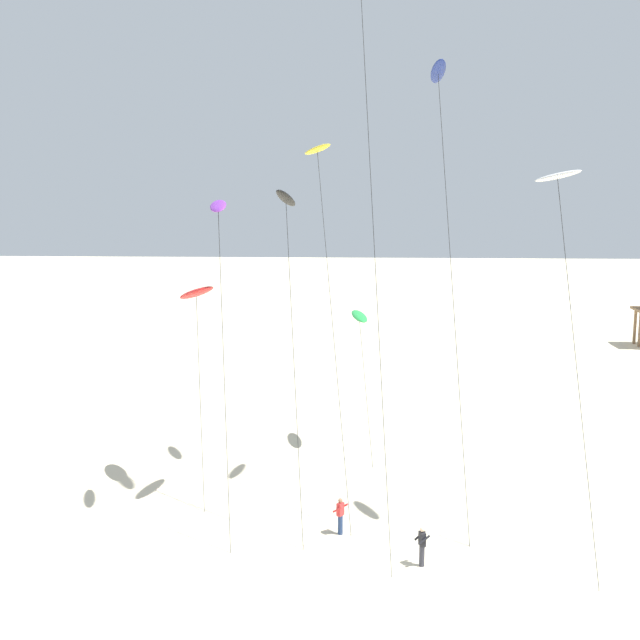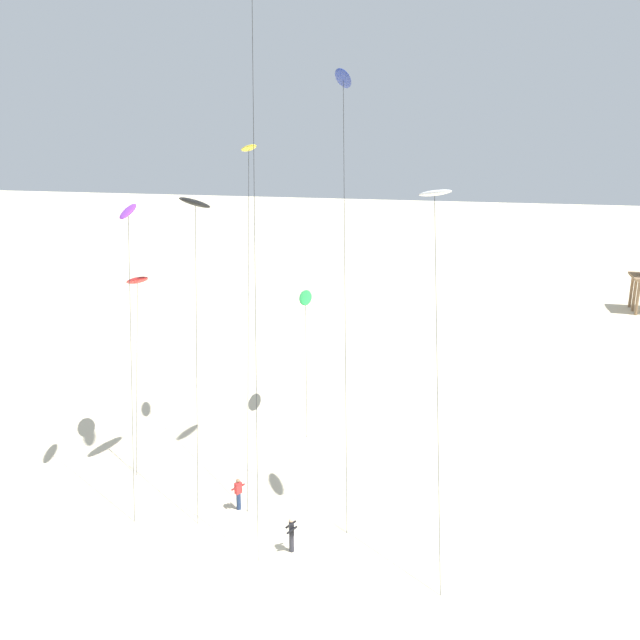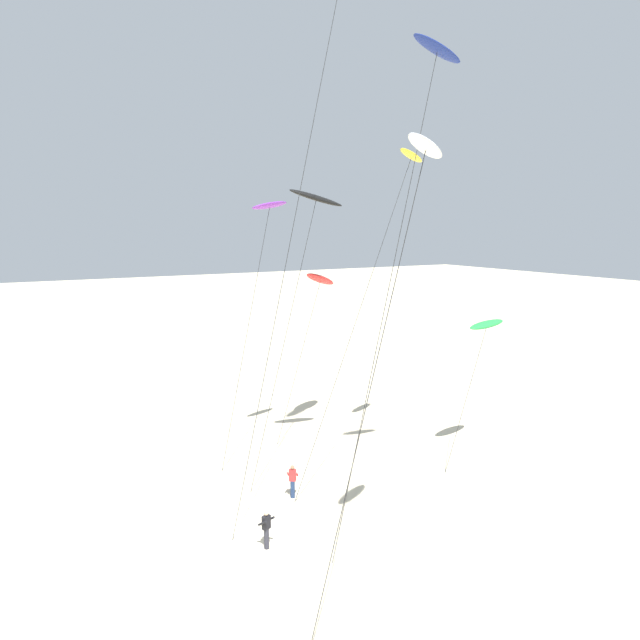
% 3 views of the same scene
% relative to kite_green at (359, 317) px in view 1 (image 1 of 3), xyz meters
% --- Properties ---
extents(ground_plane, '(260.00, 260.00, 0.00)m').
position_rel_kite_green_xyz_m(ground_plane, '(0.46, -16.46, -7.76)').
color(ground_plane, beige).
extents(kite_green, '(1.44, 4.91, 8.06)m').
position_rel_kite_green_xyz_m(kite_green, '(0.00, 0.00, 0.00)').
color(kite_green, green).
rests_on(kite_green, ground).
extents(kite_purple, '(1.48, 4.67, 14.75)m').
position_rel_kite_green_xyz_m(kite_purple, '(-6.15, -10.48, 6.44)').
color(kite_purple, purple).
rests_on(kite_purple, ground).
extents(kite_yellow, '(2.81, 9.37, 17.27)m').
position_rel_kite_green_xyz_m(kite_yellow, '(-2.16, -4.02, 8.95)').
color(kite_yellow, yellow).
rests_on(kite_yellow, ground).
extents(kite_white, '(2.12, 6.28, 15.96)m').
position_rel_kite_green_xyz_m(kite_white, '(8.06, -11.49, 7.68)').
color(kite_white, white).
rests_on(kite_white, ground).
extents(kite_black, '(1.55, 5.88, 15.23)m').
position_rel_kite_green_xyz_m(kite_black, '(-3.33, -9.12, 6.78)').
color(kite_black, black).
rests_on(kite_black, ground).
extents(kite_navy, '(1.67, 6.88, 20.83)m').
position_rel_kite_green_xyz_m(kite_navy, '(3.48, -7.27, 12.23)').
color(kite_navy, navy).
rests_on(kite_navy, ground).
extents(kite_red, '(2.82, 5.17, 10.59)m').
position_rel_kite_green_xyz_m(kite_red, '(-8.06, -6.21, 2.16)').
color(kite_red, red).
rests_on(kite_red, ground).
extents(kite_flyer_nearest, '(0.71, 0.72, 1.67)m').
position_rel_kite_green_xyz_m(kite_flyer_nearest, '(-0.79, -11.82, -6.86)').
color(kite_flyer_nearest, navy).
rests_on(kite_flyer_nearest, ground).
extents(kite_flyer_middle, '(0.65, 0.67, 1.67)m').
position_rel_kite_green_xyz_m(kite_flyer_middle, '(2.58, -14.68, -6.86)').
color(kite_flyer_middle, '#33333D').
rests_on(kite_flyer_middle, ground).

